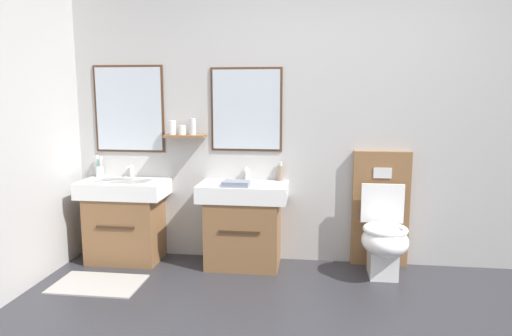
{
  "coord_description": "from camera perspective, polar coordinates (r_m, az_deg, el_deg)",
  "views": [
    {
      "loc": [
        -0.19,
        -2.32,
        1.49
      ],
      "look_at": [
        -0.68,
        1.44,
        0.88
      ],
      "focal_mm": 32.78,
      "sensor_mm": 36.0,
      "label": 1
    }
  ],
  "objects": [
    {
      "name": "vanity_sink_left",
      "position": [
        4.35,
        -15.62,
        -5.9
      ],
      "size": [
        0.75,
        0.46,
        0.73
      ],
      "color": "brown",
      "rests_on": "ground"
    },
    {
      "name": "soap_dispenser",
      "position": [
        4.09,
        3.03,
        -0.58
      ],
      "size": [
        0.06,
        0.06,
        0.17
      ],
      "color": "gray",
      "rests_on": "vanity_sink_right"
    },
    {
      "name": "tap_on_left_sink",
      "position": [
        4.41,
        -15.03,
        -0.18
      ],
      "size": [
        0.03,
        0.13,
        0.11
      ],
      "color": "silver",
      "rests_on": "vanity_sink_left"
    },
    {
      "name": "wall_back",
      "position": [
        4.11,
        9.81,
        6.83
      ],
      "size": [
        4.95,
        0.27,
        2.66
      ],
      "color": "#B7B5B2",
      "rests_on": "ground"
    },
    {
      "name": "toilet",
      "position": [
        4.04,
        15.17,
        -7.13
      ],
      "size": [
        0.48,
        0.62,
        1.0
      ],
      "color": "brown",
      "rests_on": "ground"
    },
    {
      "name": "bath_mat",
      "position": [
        3.97,
        -18.71,
        -13.27
      ],
      "size": [
        0.68,
        0.44,
        0.01
      ],
      "primitive_type": "cube",
      "color": "#9E9993",
      "rests_on": "ground"
    },
    {
      "name": "vanity_sink_right",
      "position": [
        4.06,
        -1.53,
        -6.64
      ],
      "size": [
        0.75,
        0.46,
        0.73
      ],
      "color": "brown",
      "rests_on": "ground"
    },
    {
      "name": "folded_hand_towel",
      "position": [
        3.86,
        -2.44,
        -1.91
      ],
      "size": [
        0.22,
        0.16,
        0.04
      ],
      "primitive_type": "cube",
      "color": "gray",
      "rests_on": "vanity_sink_right"
    },
    {
      "name": "tap_on_right_sink",
      "position": [
        4.12,
        -1.21,
        -0.49
      ],
      "size": [
        0.03,
        0.13,
        0.11
      ],
      "color": "silver",
      "rests_on": "vanity_sink_right"
    },
    {
      "name": "toothbrush_cup",
      "position": [
        4.52,
        -18.55,
        -0.3
      ],
      "size": [
        0.07,
        0.07,
        0.2
      ],
      "color": "silver",
      "rests_on": "vanity_sink_left"
    }
  ]
}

